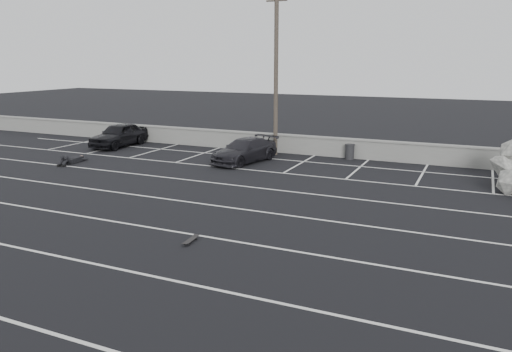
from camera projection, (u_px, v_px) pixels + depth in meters
The scene contains 9 objects.
ground at pixel (151, 228), 15.89m from camera, with size 120.00×120.00×0.00m, color black.
seawall at pixel (299, 144), 28.17m from camera, with size 50.00×0.45×1.06m.
stall_lines at pixel (216, 194), 19.83m from camera, with size 36.00×20.05×0.01m.
car_left at pixel (119, 135), 30.51m from camera, with size 1.69×4.21×1.43m, color black.
car_right at pixel (245, 150), 25.89m from camera, with size 1.72×4.22×1.22m, color black.
utility_pole at pixel (276, 74), 27.02m from camera, with size 1.18×0.24×8.81m.
trash_bin at pixel (350, 152), 26.64m from camera, with size 0.58×0.58×0.82m.
person at pixel (75, 157), 25.96m from camera, with size 1.37×2.64×0.50m, color black, non-canonical shape.
skateboard at pixel (191, 240), 14.61m from camera, with size 0.23×0.69×0.08m.
Camera 1 is at (9.28, -12.36, 5.24)m, focal length 35.00 mm.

